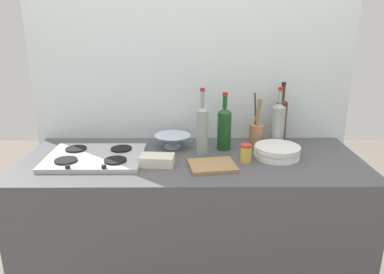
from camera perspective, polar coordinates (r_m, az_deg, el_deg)
The scene contains 13 objects.
counter_block at distance 2.16m, azimuth 0.00°, elevation -14.51°, with size 1.80×0.70×0.90m, color #4C4C51.
backsplash_panel at distance 2.26m, azimuth -0.06°, elevation 5.21°, with size 1.90×0.06×2.23m, color silver.
stovetop_hob at distance 2.01m, azimuth -14.76°, elevation -3.02°, with size 0.50×0.38×0.04m.
plate_stack at distance 2.02m, azimuth 13.00°, elevation -2.21°, with size 0.24×0.24×0.06m.
wine_bottle_leftmost at distance 1.98m, azimuth 1.58°, elevation 1.22°, with size 0.07×0.07×0.37m.
wine_bottle_mid_left at distance 2.24m, azimuth 13.61°, elevation 2.64°, with size 0.06×0.06×0.36m.
wine_bottle_mid_right at distance 2.07m, azimuth 5.00°, elevation 1.45°, with size 0.08×0.08×0.33m.
wine_bottle_rightmost at distance 2.15m, azimuth 13.17°, elevation 1.92°, with size 0.07×0.07×0.35m.
mixing_bowl at distance 2.12m, azimuth -3.02°, elevation -0.56°, with size 0.21×0.21×0.07m.
butter_dish at distance 1.87m, azimuth -5.41°, elevation -3.60°, with size 0.17×0.10×0.05m, color silver.
utensil_crock at distance 2.14m, azimuth 9.92°, elevation 0.41°, with size 0.08×0.08×0.31m.
condiment_jar_front at distance 1.92m, azimuth 8.34°, elevation -2.50°, with size 0.06×0.06×0.10m.
cutting_board at distance 1.85m, azimuth 3.15°, elevation -4.45°, with size 0.23×0.19×0.02m, color #9E7A4C.
Camera 1 is at (-0.01, -1.83, 1.61)m, focal length 34.49 mm.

